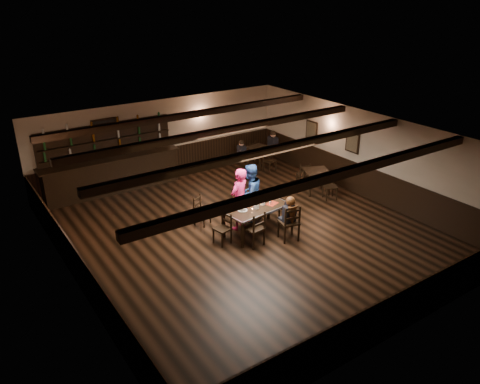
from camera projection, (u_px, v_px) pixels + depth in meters
ground at (245, 232)px, 12.71m from camera, size 10.00×10.00×0.00m
room_shell at (245, 171)px, 12.04m from camera, size 9.02×10.02×2.71m
dining_table at (257, 210)px, 12.40m from camera, size 1.84×1.06×0.75m
chair_near_left at (256, 227)px, 11.79m from camera, size 0.50×0.48×0.95m
chair_near_right at (291, 221)px, 12.02m from camera, size 0.56×0.54×1.00m
chair_end_left at (224, 225)px, 12.00m from camera, size 0.43×0.45×0.83m
chair_end_right at (286, 207)px, 13.08m from camera, size 0.42×0.43×0.79m
chair_far_pushed at (200, 208)px, 12.96m from camera, size 0.51×0.51×0.83m
woman_pink at (239, 199)px, 12.57m from camera, size 0.74×0.61×1.74m
man_blue at (250, 193)px, 13.01m from camera, size 0.94×0.80×1.68m
seated_person at (290, 211)px, 11.99m from camera, size 0.33×0.49×0.80m
cake at (242, 209)px, 12.19m from camera, size 0.26×0.26×0.08m
plate_stack_a at (256, 205)px, 12.29m from camera, size 0.17×0.17×0.16m
plate_stack_b at (263, 201)px, 12.50m from camera, size 0.15×0.15×0.17m
tea_light at (253, 205)px, 12.47m from camera, size 0.05×0.05×0.06m
salt_shaker at (270, 203)px, 12.53m from camera, size 0.03×0.03×0.08m
pepper_shaker at (271, 202)px, 12.57m from camera, size 0.04×0.04×0.09m
drink_glass at (261, 200)px, 12.65m from camera, size 0.08×0.08×0.12m
menu_red at (272, 203)px, 12.58m from camera, size 0.39×0.33×0.00m
menu_blue at (269, 199)px, 12.84m from camera, size 0.32×0.24×0.00m
bar_counter at (111, 170)px, 14.99m from camera, size 4.50×0.70×2.20m
back_table_a at (317, 174)px, 14.90m from camera, size 1.01×1.01×0.75m
back_table_b at (259, 150)px, 17.06m from camera, size 0.90×0.90×0.75m
bg_patron_left at (242, 149)px, 16.60m from camera, size 0.22×0.35×0.69m
bg_patron_right at (273, 141)px, 17.34m from camera, size 0.26×0.39×0.79m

